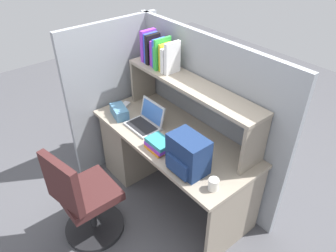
{
  "coord_description": "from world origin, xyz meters",
  "views": [
    {
      "loc": [
        1.72,
        -1.46,
        2.41
      ],
      "look_at": [
        0.0,
        -0.05,
        0.85
      ],
      "focal_mm": 34.11,
      "sensor_mm": 36.0,
      "label": 1
    }
  ],
  "objects_px": {
    "backpack": "(188,155)",
    "paper_cup": "(214,184)",
    "computer_mouse": "(125,105)",
    "laptop": "(146,121)",
    "office_chair": "(84,202)",
    "tissue_box": "(119,112)"
  },
  "relations": [
    {
      "from": "backpack",
      "to": "paper_cup",
      "type": "xyz_separation_m",
      "value": [
        0.27,
        0.0,
        -0.1
      ]
    },
    {
      "from": "computer_mouse",
      "to": "laptop",
      "type": "bearing_deg",
      "value": -32.68
    },
    {
      "from": "laptop",
      "to": "computer_mouse",
      "type": "xyz_separation_m",
      "value": [
        -0.41,
        0.04,
        -0.03
      ]
    },
    {
      "from": "laptop",
      "to": "office_chair",
      "type": "xyz_separation_m",
      "value": [
        0.16,
        -0.77,
        -0.39
      ]
    },
    {
      "from": "backpack",
      "to": "computer_mouse",
      "type": "distance_m",
      "value": 1.09
    },
    {
      "from": "computer_mouse",
      "to": "office_chair",
      "type": "distance_m",
      "value": 1.05
    },
    {
      "from": "laptop",
      "to": "computer_mouse",
      "type": "relative_size",
      "value": 3.01
    },
    {
      "from": "laptop",
      "to": "office_chair",
      "type": "bearing_deg",
      "value": -78.3
    },
    {
      "from": "backpack",
      "to": "tissue_box",
      "type": "bearing_deg",
      "value": 179.91
    },
    {
      "from": "paper_cup",
      "to": "laptop",
      "type": "bearing_deg",
      "value": 173.95
    },
    {
      "from": "backpack",
      "to": "computer_mouse",
      "type": "xyz_separation_m",
      "value": [
        -1.08,
        0.14,
        -0.13
      ]
    },
    {
      "from": "office_chair",
      "to": "laptop",
      "type": "bearing_deg",
      "value": -89.4
    },
    {
      "from": "tissue_box",
      "to": "paper_cup",
      "type": "bearing_deg",
      "value": 13.56
    },
    {
      "from": "backpack",
      "to": "computer_mouse",
      "type": "bearing_deg",
      "value": 172.61
    },
    {
      "from": "office_chair",
      "to": "backpack",
      "type": "bearing_deg",
      "value": -138.52
    },
    {
      "from": "paper_cup",
      "to": "tissue_box",
      "type": "xyz_separation_m",
      "value": [
        -1.23,
        -0.0,
        0.0
      ]
    },
    {
      "from": "computer_mouse",
      "to": "tissue_box",
      "type": "distance_m",
      "value": 0.18
    },
    {
      "from": "backpack",
      "to": "paper_cup",
      "type": "distance_m",
      "value": 0.29
    },
    {
      "from": "computer_mouse",
      "to": "paper_cup",
      "type": "relative_size",
      "value": 1.13
    },
    {
      "from": "computer_mouse",
      "to": "paper_cup",
      "type": "distance_m",
      "value": 1.36
    },
    {
      "from": "tissue_box",
      "to": "office_chair",
      "type": "bearing_deg",
      "value": -42.5
    },
    {
      "from": "laptop",
      "to": "backpack",
      "type": "relative_size",
      "value": 1.04
    }
  ]
}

